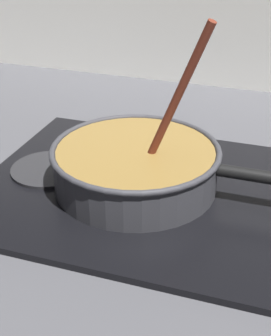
# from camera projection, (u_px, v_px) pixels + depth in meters

# --- Properties ---
(ground) EXTENTS (2.40, 1.60, 0.04)m
(ground) POSITION_uv_depth(u_px,v_px,m) (73.00, 250.00, 0.80)
(ground) COLOR #4C4C51
(hob_plate) EXTENTS (0.56, 0.48, 0.01)m
(hob_plate) POSITION_uv_depth(u_px,v_px,m) (136.00, 188.00, 0.92)
(hob_plate) COLOR black
(hob_plate) RESTS_ON ground
(burner_ring) EXTENTS (0.21, 0.21, 0.01)m
(burner_ring) POSITION_uv_depth(u_px,v_px,m) (136.00, 184.00, 0.91)
(burner_ring) COLOR #592D0C
(burner_ring) RESTS_ON hob_plate
(spare_burner) EXTENTS (0.14, 0.14, 0.01)m
(spare_burner) POSITION_uv_depth(u_px,v_px,m) (48.00, 169.00, 0.97)
(spare_burner) COLOR #262628
(spare_burner) RESTS_ON hob_plate
(cooking_pan) EXTENTS (0.45, 0.30, 0.31)m
(cooking_pan) POSITION_uv_depth(u_px,v_px,m) (136.00, 166.00, 0.90)
(cooking_pan) COLOR #38383D
(cooking_pan) RESTS_ON hob_plate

